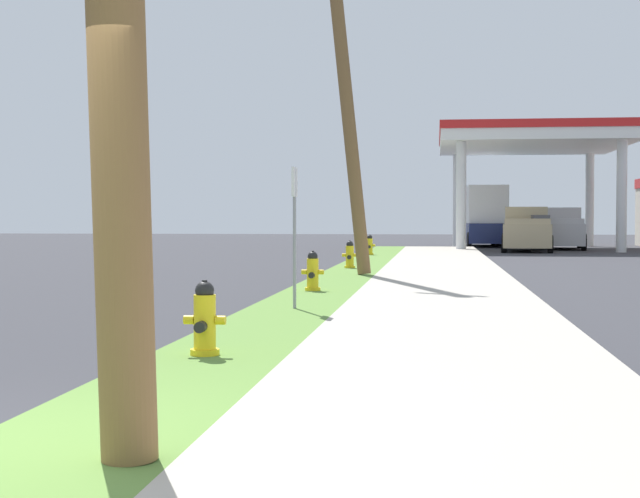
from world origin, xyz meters
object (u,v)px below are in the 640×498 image
object	(u,v)px
fire_hydrant_second	(313,273)
truck_navy_at_far_bay	(484,218)
fire_hydrant_fourth	(370,246)
utility_pole_midground	(344,74)
car_teal_by_near_pump	(509,232)
street_sign_post	(295,208)
fire_hydrant_nearest	(205,322)
truck_silver_on_apron	(561,230)
truck_tan_at_forecourt	(526,231)
fire_hydrant_third	(350,256)

from	to	relation	value
fire_hydrant_second	truck_navy_at_far_bay	distance (m)	32.81
fire_hydrant_fourth	utility_pole_midground	distance (m)	12.73
car_teal_by_near_pump	truck_navy_at_far_bay	size ratio (longest dim) A/B	0.71
fire_hydrant_fourth	street_sign_post	bearing A→B (deg)	-89.10
fire_hydrant_fourth	car_teal_by_near_pump	bearing A→B (deg)	70.67
fire_hydrant_nearest	fire_hydrant_fourth	world-z (taller)	same
fire_hydrant_nearest	utility_pole_midground	size ratio (longest dim) A/B	0.08
fire_hydrant_fourth	truck_navy_at_far_bay	size ratio (longest dim) A/B	0.12
truck_silver_on_apron	fire_hydrant_second	bearing A→B (deg)	-105.96
fire_hydrant_second	truck_tan_at_forecourt	size ratio (longest dim) A/B	0.13
truck_silver_on_apron	car_teal_by_near_pump	bearing A→B (deg)	105.06
car_teal_by_near_pump	truck_silver_on_apron	world-z (taller)	truck_silver_on_apron
fire_hydrant_third	fire_hydrant_fourth	distance (m)	9.20
street_sign_post	truck_tan_at_forecourt	world-z (taller)	street_sign_post
fire_hydrant_nearest	fire_hydrant_second	xyz separation A→B (m)	(-0.02, 8.39, 0.00)
fire_hydrant_third	truck_tan_at_forecourt	size ratio (longest dim) A/B	0.13
fire_hydrant_third	truck_navy_at_far_bay	world-z (taller)	truck_navy_at_far_bay
fire_hydrant_nearest	truck_navy_at_far_bay	world-z (taller)	truck_navy_at_far_bay
fire_hydrant_third	truck_silver_on_apron	size ratio (longest dim) A/B	0.13
fire_hydrant_fourth	truck_navy_at_far_bay	distance (m)	15.99
fire_hydrant_third	truck_tan_at_forecourt	distance (m)	18.29
fire_hydrant_fourth	fire_hydrant_nearest	bearing A→B (deg)	-89.64
fire_hydrant_nearest	street_sign_post	size ratio (longest dim) A/B	0.35
fire_hydrant_second	street_sign_post	world-z (taller)	street_sign_post
fire_hydrant_third	truck_navy_at_far_bay	bearing A→B (deg)	78.83
fire_hydrant_nearest	truck_tan_at_forecourt	distance (m)	34.21
utility_pole_midground	car_teal_by_near_pump	world-z (taller)	utility_pole_midground
truck_navy_at_far_bay	street_sign_post	bearing A→B (deg)	-97.29
fire_hydrant_nearest	street_sign_post	xyz separation A→B (m)	(0.16, 4.91, 1.19)
street_sign_post	car_teal_by_near_pump	distance (m)	39.55
fire_hydrant_third	street_sign_post	world-z (taller)	street_sign_post
fire_hydrant_second	truck_silver_on_apron	xyz separation A→B (m)	(8.17, 28.56, 0.47)
utility_pole_midground	fire_hydrant_nearest	bearing A→B (deg)	-90.19
fire_hydrant_third	truck_tan_at_forecourt	bearing A→B (deg)	69.91
car_teal_by_near_pump	truck_tan_at_forecourt	bearing A→B (deg)	-90.21
fire_hydrant_third	car_teal_by_near_pump	distance (m)	28.23
fire_hydrant_third	truck_tan_at_forecourt	xyz separation A→B (m)	(6.28, 17.18, 0.47)
fire_hydrant_second	utility_pole_midground	xyz separation A→B (m)	(0.06, 5.36, 4.51)
fire_hydrant_nearest	fire_hydrant_third	size ratio (longest dim) A/B	1.00
fire_hydrant_second	fire_hydrant_fourth	distance (m)	17.27
fire_hydrant_second	fire_hydrant_nearest	bearing A→B (deg)	-89.88
fire_hydrant_fourth	truck_tan_at_forecourt	bearing A→B (deg)	51.32
utility_pole_midground	car_teal_by_near_pump	size ratio (longest dim) A/B	2.06
truck_tan_at_forecourt	fire_hydrant_fourth	bearing A→B (deg)	-128.68
fire_hydrant_third	utility_pole_midground	bearing A→B (deg)	-87.89
fire_hydrant_fourth	utility_pole_midground	size ratio (longest dim) A/B	0.08
car_teal_by_near_pump	street_sign_post	bearing A→B (deg)	-98.87
truck_navy_at_far_bay	fire_hydrant_fourth	bearing A→B (deg)	-107.96
truck_tan_at_forecourt	truck_silver_on_apron	bearing A→B (deg)	59.81
truck_silver_on_apron	truck_navy_at_far_bay	size ratio (longest dim) A/B	0.86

